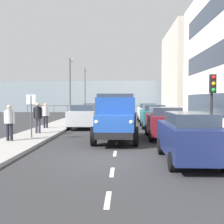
{
  "coord_description": "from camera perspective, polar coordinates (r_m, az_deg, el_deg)",
  "views": [
    {
      "loc": [
        -0.33,
        10.46,
        2.19
      ],
      "look_at": [
        0.4,
        -7.97,
        1.32
      ],
      "focal_mm": 46.07,
      "sensor_mm": 36.0,
      "label": 1
    }
  ],
  "objects": [
    {
      "name": "car_teal_kerbside_2",
      "position": [
        21.77,
        8.19,
        -0.74
      ],
      "size": [
        1.85,
        4.16,
        1.72
      ],
      "color": "#1E6670",
      "rests_on": "ground_plane"
    },
    {
      "name": "car_maroon_kerbside_1",
      "position": [
        16.03,
        10.32,
        -1.98
      ],
      "size": [
        1.89,
        4.07,
        1.72
      ],
      "color": "maroon",
      "rests_on": "ground_plane"
    },
    {
      "name": "pedestrian_by_lamp",
      "position": [
        17.43,
        -14.53,
        -0.58
      ],
      "size": [
        0.53,
        0.34,
        1.81
      ],
      "color": "#383342",
      "rests_on": "sidewalk_right"
    },
    {
      "name": "car_white_kerbside_3",
      "position": [
        27.52,
        6.96,
        -0.02
      ],
      "size": [
        1.76,
        3.91,
        1.72
      ],
      "color": "white",
      "rests_on": "ground_plane"
    },
    {
      "name": "traffic_light_near",
      "position": [
        14.73,
        19.3,
        3.64
      ],
      "size": [
        0.28,
        0.41,
        3.2
      ],
      "color": "black",
      "rests_on": "sidewalk_left"
    },
    {
      "name": "building_far_block",
      "position": [
        37.45,
        16.55,
        7.36
      ],
      "size": [
        7.16,
        12.52,
        10.61
      ],
      "color": "beige",
      "rests_on": "ground_plane"
    },
    {
      "name": "ground_plane",
      "position": [
        22.3,
        1.42,
        -2.94
      ],
      "size": [
        80.0,
        80.0,
        0.0
      ],
      "primitive_type": "plane",
      "color": "#2D2D30"
    },
    {
      "name": "sidewalk_right",
      "position": [
        22.86,
        -10.48,
        -2.65
      ],
      "size": [
        2.37,
        41.36,
        0.15
      ],
      "primitive_type": "cube",
      "color": "#9E9993",
      "rests_on": "ground_plane"
    },
    {
      "name": "truck_vintage_blue",
      "position": [
        14.49,
        0.67,
        -1.31
      ],
      "size": [
        2.17,
        5.64,
        2.43
      ],
      "color": "black",
      "rests_on": "ground_plane"
    },
    {
      "name": "sidewalk_left",
      "position": [
        22.72,
        13.4,
        -2.72
      ],
      "size": [
        2.37,
        41.36,
        0.15
      ],
      "primitive_type": "cube",
      "color": "#9E9993",
      "rests_on": "ground_plane"
    },
    {
      "name": "sea_horizon",
      "position": [
        45.87,
        1.88,
        3.09
      ],
      "size": [
        80.0,
        0.8,
        5.0
      ],
      "primitive_type": "cube",
      "color": "#84939E",
      "rests_on": "ground_plane"
    },
    {
      "name": "car_navy_kerbside_near",
      "position": [
        10.22,
        14.98,
        -4.68
      ],
      "size": [
        1.75,
        4.29,
        1.72
      ],
      "color": "navy",
      "rests_on": "ground_plane"
    },
    {
      "name": "road_centreline_markings",
      "position": [
        21.63,
        1.4,
        -3.1
      ],
      "size": [
        0.12,
        36.63,
        0.01
      ],
      "color": "silver",
      "rests_on": "ground_plane"
    },
    {
      "name": "pedestrian_in_dark_coat",
      "position": [
        14.7,
        -19.7,
        -1.43
      ],
      "size": [
        0.53,
        0.34,
        1.73
      ],
      "color": "black",
      "rests_on": "sidewalk_right"
    },
    {
      "name": "lamp_post_far",
      "position": [
        37.8,
        -5.36,
        5.09
      ],
      "size": [
        0.32,
        1.14,
        6.03
      ],
      "color": "#59595B",
      "rests_on": "sidewalk_right"
    },
    {
      "name": "lamp_post_promenade",
      "position": [
        26.51,
        -8.29,
        5.72
      ],
      "size": [
        0.32,
        1.14,
        5.7
      ],
      "color": "#59595B",
      "rests_on": "sidewalk_right"
    },
    {
      "name": "car_silver_oppositeside_0",
      "position": [
        21.26,
        -5.58,
        -0.8
      ],
      "size": [
        1.97,
        4.32,
        1.72
      ],
      "color": "#B7BABF",
      "rests_on": "ground_plane"
    },
    {
      "name": "seawall_railing",
      "position": [
        42.29,
        1.84,
        0.98
      ],
      "size": [
        28.08,
        0.08,
        1.2
      ],
      "color": "#4C5156",
      "rests_on": "ground_plane"
    },
    {
      "name": "street_sign",
      "position": [
        15.45,
        -15.75,
        0.71
      ],
      "size": [
        0.5,
        0.07,
        2.25
      ],
      "color": "#4C4C4C",
      "rests_on": "sidewalk_right"
    },
    {
      "name": "pedestrian_couple_a",
      "position": [
        20.44,
        -13.06,
        -0.24
      ],
      "size": [
        0.53,
        0.34,
        1.72
      ],
      "color": "black",
      "rests_on": "sidewalk_right"
    },
    {
      "name": "car_grey_oppositeside_1",
      "position": [
        27.44,
        -3.8,
        -0.01
      ],
      "size": [
        1.87,
        4.43,
        1.72
      ],
      "color": "slate",
      "rests_on": "ground_plane"
    }
  ]
}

